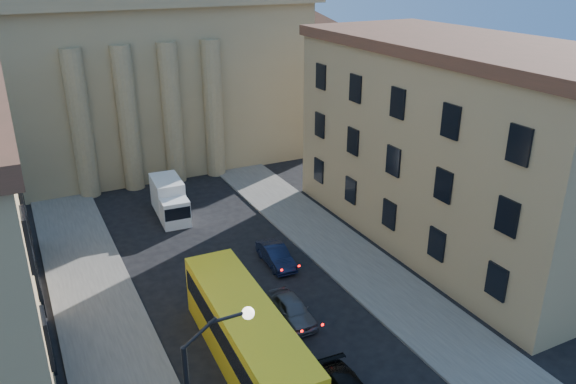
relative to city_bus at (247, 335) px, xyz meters
name	(u,v)px	position (x,y,z in m)	size (l,w,h in m)	color
sidewalk_left	(118,368)	(-6.11, 2.77, -1.82)	(5.00, 60.00, 0.15)	#56524E
sidewalk_right	(386,287)	(10.89, 2.77, -1.82)	(5.00, 60.00, 0.15)	#56524E
church	(115,39)	(2.39, 40.24, 9.98)	(68.02, 28.76, 36.60)	#907D58
building_right	(457,144)	(19.39, 6.77, 5.53)	(11.60, 26.60, 14.70)	#9A835A
car_right_far	(292,309)	(3.92, 2.54, -1.19)	(1.66, 4.14, 1.41)	#525257
car_right_distant	(276,256)	(5.89, 8.80, -1.21)	(1.45, 4.17, 1.37)	black
city_bus	(247,335)	(0.00, 0.00, 0.00)	(3.31, 12.60, 3.52)	yellow
box_truck	(170,200)	(1.60, 19.90, -0.46)	(2.47, 5.62, 3.02)	silver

